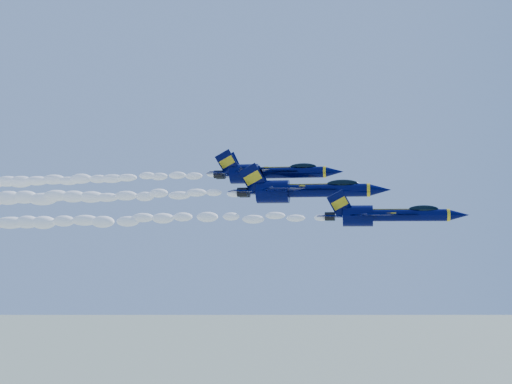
# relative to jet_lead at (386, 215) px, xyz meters

# --- Properties ---
(jet_lead) EXTENTS (15.47, 12.69, 5.75)m
(jet_lead) POSITION_rel_jet_lead_xyz_m (0.00, 0.00, 0.00)
(jet_lead) COLOR #010433
(smoke_trail_jet_lead) EXTENTS (52.03, 1.97, 1.77)m
(smoke_trail_jet_lead) POSITION_rel_jet_lead_xyz_m (-32.63, 0.00, -0.45)
(smoke_trail_jet_lead) COLOR white
(jet_second) EXTENTS (20.02, 16.42, 7.44)m
(jet_second) POSITION_rel_jet_lead_xyz_m (-10.32, 10.10, 3.58)
(jet_second) COLOR #010433
(smoke_trail_jet_second) EXTENTS (52.03, 2.55, 2.30)m
(smoke_trail_jet_second) POSITION_rel_jet_lead_xyz_m (-44.89, 10.10, 3.08)
(smoke_trail_jet_second) COLOR white
(jet_third) EXTENTS (18.83, 15.45, 7.00)m
(jet_third) POSITION_rel_jet_lead_xyz_m (-15.91, 16.78, 6.72)
(jet_third) COLOR #010433
(smoke_trail_jet_third) EXTENTS (52.03, 2.40, 2.16)m
(smoke_trail_jet_third) POSITION_rel_jet_lead_xyz_m (-49.97, 16.78, 6.24)
(smoke_trail_jet_third) COLOR white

